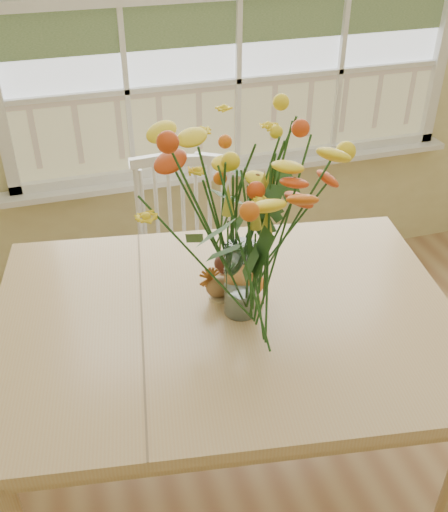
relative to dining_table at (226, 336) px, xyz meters
name	(u,v)px	position (x,y,z in m)	size (l,w,h in m)	color
wall_back	(237,37)	(0.46, 1.35, 0.63)	(4.00, 0.02, 2.70)	beige
dining_table	(226,336)	(0.00, 0.00, 0.00)	(1.67, 1.31, 0.81)	tan
windsor_chair	(185,253)	(0.05, 0.80, -0.18)	(0.53, 0.52, 0.96)	white
flower_vase	(243,212)	(0.05, 0.01, 0.47)	(0.53, 0.53, 0.63)	white
pumpkin	(248,284)	(0.10, 0.09, 0.14)	(0.11, 0.11, 0.09)	orange
turkey_figurine	(219,287)	(0.01, 0.09, 0.14)	(0.09, 0.07, 0.12)	#CCB78C
dark_gourd	(226,264)	(0.07, 0.23, 0.13)	(0.13, 0.09, 0.08)	#38160F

